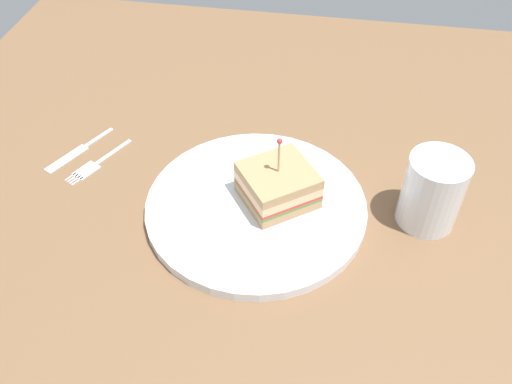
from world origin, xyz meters
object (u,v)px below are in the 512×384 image
at_px(sandwich_half_center, 278,185).
at_px(knife, 77,151).
at_px(fork, 93,165).
at_px(drink_glass, 432,194).
at_px(plate, 256,207).

relative_size(sandwich_half_center, knife, 1.04).
distance_m(sandwich_half_center, fork, 0.28).
distance_m(sandwich_half_center, drink_glass, 0.19).
bearing_deg(drink_glass, sandwich_half_center, -87.28).
xyz_separation_m(sandwich_half_center, fork, (-0.03, -0.27, -0.04)).
relative_size(drink_glass, fork, 0.90).
relative_size(plate, fork, 2.64).
bearing_deg(drink_glass, fork, -93.00).
bearing_deg(fork, sandwich_half_center, 82.98).
xyz_separation_m(plate, fork, (-0.05, -0.24, -0.01)).
distance_m(plate, knife, 0.29).
bearing_deg(knife, fork, 54.67).
xyz_separation_m(plate, drink_glass, (-0.02, 0.22, 0.04)).
distance_m(plate, fork, 0.25).
xyz_separation_m(drink_glass, knife, (-0.05, -0.50, -0.04)).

